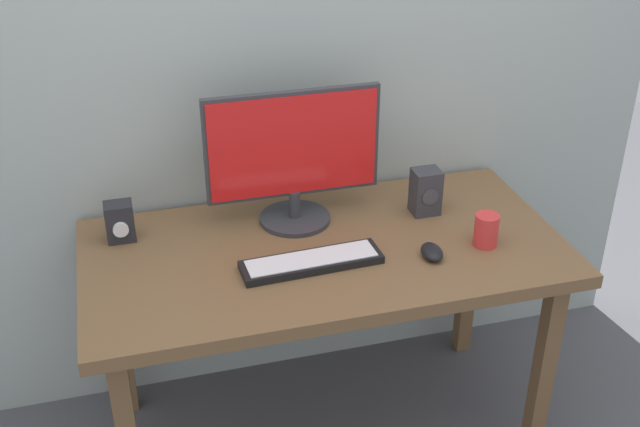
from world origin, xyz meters
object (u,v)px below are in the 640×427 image
at_px(keyboard_primary, 311,262).
at_px(coffee_mug, 486,230).
at_px(speaker_right, 426,192).
at_px(monitor, 293,155).
at_px(audio_controller, 120,222).
at_px(mouse, 432,252).
at_px(desk, 325,268).

distance_m(keyboard_primary, coffee_mug, 0.55).
bearing_deg(coffee_mug, keyboard_primary, 177.30).
xyz_separation_m(speaker_right, coffee_mug, (0.10, -0.24, -0.03)).
bearing_deg(speaker_right, monitor, 171.03).
bearing_deg(coffee_mug, audio_controller, 163.02).
bearing_deg(keyboard_primary, monitor, 86.51).
xyz_separation_m(monitor, speaker_right, (0.43, -0.07, -0.15)).
relative_size(speaker_right, audio_controller, 1.23).
bearing_deg(coffee_mug, monitor, 149.75).
bearing_deg(audio_controller, speaker_right, -5.16).
distance_m(mouse, speaker_right, 0.29).
height_order(desk, audio_controller, audio_controller).
distance_m(desk, monitor, 0.37).
relative_size(monitor, speaker_right, 3.61).
distance_m(desk, audio_controller, 0.65).
bearing_deg(monitor, keyboard_primary, -93.49).
xyz_separation_m(mouse, speaker_right, (0.08, 0.27, 0.06)).
height_order(desk, keyboard_primary, keyboard_primary).
xyz_separation_m(monitor, keyboard_primary, (-0.02, -0.28, -0.22)).
height_order(mouse, audio_controller, audio_controller).
distance_m(monitor, coffee_mug, 0.64).
bearing_deg(monitor, coffee_mug, -30.25).
relative_size(desk, coffee_mug, 14.30).
bearing_deg(audio_controller, monitor, -2.16).
relative_size(monitor, coffee_mug, 5.38).
bearing_deg(desk, coffee_mug, -13.83).
height_order(keyboard_primary, speaker_right, speaker_right).
bearing_deg(coffee_mug, desk, 166.17).
bearing_deg(audio_controller, desk, -19.44).
relative_size(keyboard_primary, speaker_right, 2.77).
xyz_separation_m(desk, speaker_right, (0.38, 0.12, 0.16)).
height_order(speaker_right, audio_controller, speaker_right).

